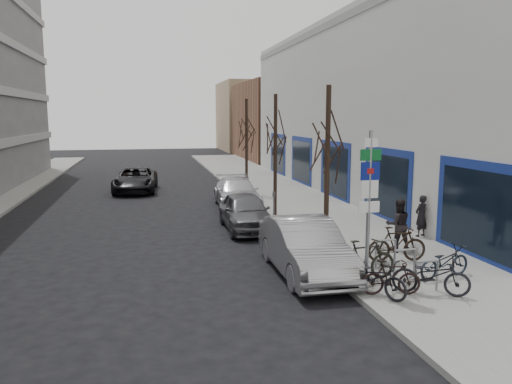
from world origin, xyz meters
name	(u,v)px	position (x,y,z in m)	size (l,w,h in m)	color
ground	(275,302)	(0.00, 0.00, 0.00)	(120.00, 120.00, 0.00)	black
sidewalk_east	(315,214)	(4.50, 10.00, 0.07)	(5.00, 70.00, 0.15)	slate
commercial_building	(478,109)	(17.00, 16.00, 5.00)	(20.00, 32.00, 10.00)	#B7B7B2
brick_building_far	(299,121)	(13.00, 40.00, 4.00)	(12.00, 14.00, 8.00)	brown
tan_building_far	(269,116)	(13.50, 55.00, 4.50)	(13.00, 12.00, 9.00)	#937A5B
highway_sign_pole	(369,201)	(2.40, -0.01, 2.46)	(0.55, 0.10, 4.20)	gray
bike_rack	(405,260)	(3.80, 0.60, 0.66)	(0.66, 2.26, 0.83)	gray
tree_near	(328,130)	(2.60, 3.50, 4.10)	(1.80, 1.80, 5.50)	black
tree_mid	(275,126)	(2.60, 10.00, 4.10)	(1.80, 1.80, 5.50)	black
tree_far	(246,124)	(2.60, 16.50, 4.10)	(1.80, 1.80, 5.50)	black
meter_front	(318,234)	(2.15, 3.00, 0.92)	(0.10, 0.08, 1.27)	gray
meter_mid	(274,204)	(2.15, 8.50, 0.92)	(0.10, 0.08, 1.27)	gray
meter_back	(248,186)	(2.15, 14.00, 0.92)	(0.10, 0.08, 1.27)	gray
bike_near_left	(375,274)	(2.42, -0.45, 0.70)	(0.54, 1.80, 1.10)	black
bike_near_right	(391,277)	(2.83, -0.51, 0.61)	(0.45, 1.50, 0.91)	black
bike_mid_curb	(445,259)	(4.89, 0.40, 0.68)	(0.52, 1.73, 1.06)	black
bike_mid_inner	(364,260)	(2.63, 0.64, 0.73)	(0.57, 1.92, 1.17)	black
bike_far_curb	(431,272)	(3.80, -0.69, 0.72)	(0.57, 1.87, 1.14)	black
bike_far_inner	(397,244)	(4.37, 2.09, 0.71)	(0.55, 1.84, 1.12)	black
parked_car_front	(305,247)	(1.40, 1.98, 0.80)	(1.69, 4.86, 1.60)	#9B9A9F
parked_car_mid	(245,211)	(0.84, 7.98, 0.74)	(1.75, 4.36, 1.49)	#54545A
parked_car_back	(237,193)	(1.40, 13.01, 0.73)	(2.04, 5.01, 1.45)	#B9B9BF
lane_car	(136,180)	(-3.67, 19.49, 0.73)	(2.43, 5.27, 1.47)	black
pedestrian_near	(421,216)	(6.80, 4.87, 0.92)	(0.56, 0.37, 1.53)	black
pedestrian_far	(398,224)	(5.06, 3.34, 1.02)	(0.64, 0.43, 1.73)	black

